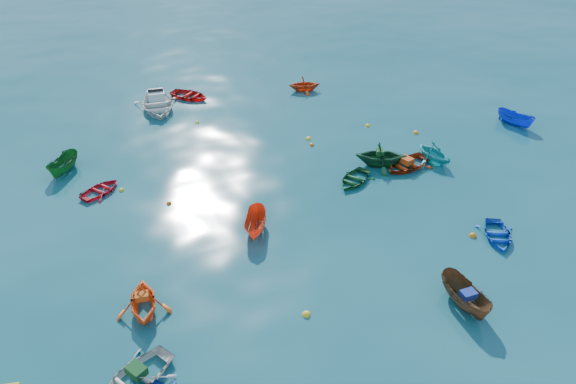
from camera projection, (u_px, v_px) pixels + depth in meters
name	position (u px, v px, depth m)	size (l,w,h in m)	color
ground	(328.00, 247.00, 28.58)	(160.00, 160.00, 0.00)	#0A434B
dinghy_white_near	(136.00, 381.00, 21.58)	(2.28, 3.19, 0.66)	beige
sampan_brown_mid	(463.00, 305.00, 25.05)	(1.19, 3.16, 1.22)	#53361E
dinghy_blue_se	(497.00, 238.00, 29.23)	(1.98, 2.77, 0.58)	blue
dinghy_orange_w	(145.00, 312.00, 24.70)	(2.43, 2.82, 1.49)	#F35316
dinghy_green_e	(354.00, 182.00, 33.93)	(2.01, 2.81, 0.58)	#114A22
dinghy_cyan_se	(433.00, 161.00, 36.05)	(2.38, 2.77, 1.46)	#1BA4AA
dinghy_red_nw	(101.00, 192.00, 32.94)	(1.84, 2.58, 0.53)	red
sampan_orange_n	(256.00, 230.00, 29.76)	(1.07, 2.85, 1.10)	#EB3C16
dinghy_green_n	(380.00, 165.00, 35.59)	(2.74, 3.18, 1.67)	#0F4122
dinghy_red_ne	(407.00, 167.00, 35.41)	(2.41, 3.36, 0.70)	#A0310D
sampan_blue_far	(514.00, 125.00, 40.60)	(1.08, 2.86, 1.11)	#1032CD
dinghy_red_far	(190.00, 98.00, 44.68)	(2.34, 3.27, 0.68)	red
dinghy_orange_far	(304.00, 91.00, 45.95)	(2.17, 2.51, 1.32)	#C13A12
sampan_green_far	(65.00, 171.00, 34.97)	(1.09, 2.89, 1.12)	#14551F
motorboat_white	(158.00, 109.00, 42.83)	(3.43, 4.80, 1.59)	silver
tarp_green_a	(136.00, 370.00, 21.37)	(0.74, 0.56, 0.36)	#0F3F19
tarp_blue_a	(468.00, 294.00, 24.52)	(0.66, 0.50, 0.32)	navy
tarp_orange_a	(142.00, 296.00, 24.27)	(0.57, 0.43, 0.28)	#BB4B13
tarp_green_b	(380.00, 152.00, 35.07)	(0.61, 0.46, 0.30)	#11451B
tarp_orange_b	(407.00, 160.00, 35.07)	(0.76, 0.57, 0.37)	#C14613
buoy_ye_a	(306.00, 315.00, 24.55)	(0.37, 0.37, 0.37)	yellow
buoy_or_b	(473.00, 236.00, 29.35)	(0.38, 0.38, 0.38)	orange
buoy_ye_b	(122.00, 190.00, 33.11)	(0.29, 0.29, 0.29)	yellow
buoy_or_c	(169.00, 204.00, 31.91)	(0.29, 0.29, 0.29)	#D0550B
buoy_ye_c	(308.00, 139.00, 38.68)	(0.37, 0.37, 0.37)	yellow
buoy_or_d	(416.00, 133.00, 39.46)	(0.36, 0.36, 0.36)	orange
buoy_ye_d	(197.00, 123.00, 40.84)	(0.29, 0.29, 0.29)	yellow
buoy_or_e	(312.00, 145.00, 37.89)	(0.31, 0.31, 0.31)	#CE5D0B
buoy_ye_e	(368.00, 126.00, 40.41)	(0.33, 0.33, 0.33)	yellow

